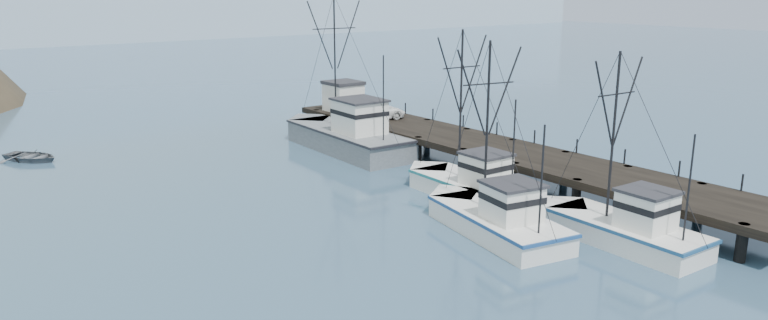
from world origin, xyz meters
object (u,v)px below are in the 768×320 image
trawler_near (621,228)px  trawler_mid (494,219)px  motorboat (32,161)px  work_vessel (346,136)px  pier (488,148)px  pickup_truck (377,111)px  trawler_far (469,185)px  pier_shed (343,96)px

trawler_near → trawler_mid: bearing=129.5°
motorboat → work_vessel: bearing=-61.8°
pier → motorboat: (-26.63, 23.71, -1.69)m
pier → trawler_mid: trawler_mid is taller
trawler_mid → motorboat: 37.59m
trawler_near → motorboat: 44.15m
pickup_truck → trawler_near: bearing=-172.8°
pier → trawler_near: 15.70m
trawler_far → pickup_truck: size_ratio=2.23×
trawler_far → work_vessel: (1.09, 15.87, 0.41)m
trawler_near → trawler_mid: trawler_mid is taller
pier → motorboat: 35.69m
trawler_mid → pickup_truck: bearing=69.0°
work_vessel → pier_shed: (3.96, 6.22, 2.19)m
work_vessel → pickup_truck: (4.10, 1.10, 1.46)m
pier_shed → motorboat: (-25.77, 5.71, -3.42)m
work_vessel → pier_shed: size_ratio=4.85×
motorboat → pickup_truck: bearing=-55.8°
trawler_near → trawler_far: trawler_far is taller
motorboat → trawler_far: bearing=-86.4°
trawler_far → work_vessel: bearing=86.1°
pickup_truck → pier_shed: bearing=17.7°
trawler_mid → trawler_far: 6.56m
pier → motorboat: size_ratio=9.30×
pier → work_vessel: 12.73m
pier_shed → pickup_truck: (0.13, -5.12, -0.73)m
motorboat → pier: bearing=-74.7°
trawler_mid → pier_shed: bearing=72.9°
trawler_mid → work_vessel: (4.54, 21.44, 0.41)m
trawler_mid → work_vessel: size_ratio=0.71×
trawler_mid → pickup_truck: (8.64, 22.54, 1.87)m
pickup_truck → motorboat: (-25.90, 10.83, -2.69)m
trawler_near → pier: bearing=71.0°
trawler_near → motorboat: size_ratio=2.21×
trawler_mid → work_vessel: bearing=78.0°
pier_shed → trawler_far: bearing=-102.9°
trawler_far → pickup_truck: (5.19, 16.97, 1.87)m
pier → pickup_truck: pickup_truck is taller
trawler_near → trawler_far: (-0.81, 10.74, 0.00)m
pickup_truck → motorboat: bearing=83.5°
pier → pickup_truck: 12.94m
trawler_far → pier_shed: 22.81m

